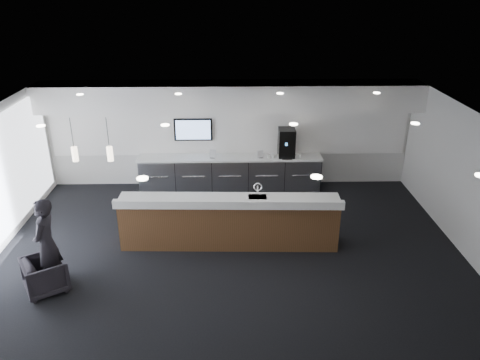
{
  "coord_description": "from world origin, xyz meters",
  "views": [
    {
      "loc": [
        0.01,
        -8.41,
        5.52
      ],
      "look_at": [
        0.23,
        1.3,
        1.27
      ],
      "focal_mm": 35.0,
      "sensor_mm": 36.0,
      "label": 1
    }
  ],
  "objects_px": {
    "coffee_machine": "(287,143)",
    "lounge_guest": "(46,244)",
    "armchair": "(46,275)",
    "service_counter": "(229,221)"
  },
  "relations": [
    {
      "from": "coffee_machine",
      "to": "armchair",
      "type": "relative_size",
      "value": 1.03
    },
    {
      "from": "coffee_machine",
      "to": "armchair",
      "type": "bearing_deg",
      "value": -136.92
    },
    {
      "from": "coffee_machine",
      "to": "lounge_guest",
      "type": "xyz_separation_m",
      "value": [
        -5.01,
        -4.44,
        -0.43
      ]
    },
    {
      "from": "service_counter",
      "to": "coffee_machine",
      "type": "distance_m",
      "value": 3.51
    },
    {
      "from": "lounge_guest",
      "to": "coffee_machine",
      "type": "bearing_deg",
      "value": 134.18
    },
    {
      "from": "service_counter",
      "to": "lounge_guest",
      "type": "bearing_deg",
      "value": -156.0
    },
    {
      "from": "coffee_machine",
      "to": "lounge_guest",
      "type": "distance_m",
      "value": 6.71
    },
    {
      "from": "armchair",
      "to": "lounge_guest",
      "type": "relative_size",
      "value": 0.42
    },
    {
      "from": "service_counter",
      "to": "lounge_guest",
      "type": "xyz_separation_m",
      "value": [
        -3.43,
        -1.39,
        0.33
      ]
    },
    {
      "from": "armchair",
      "to": "lounge_guest",
      "type": "height_order",
      "value": "lounge_guest"
    }
  ]
}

